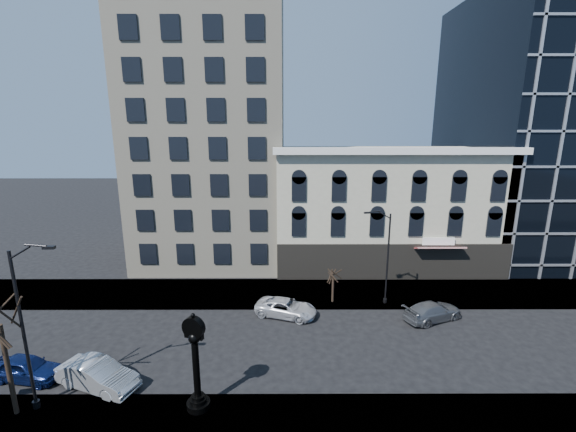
{
  "coord_description": "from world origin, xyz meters",
  "views": [
    {
      "loc": [
        1.92,
        -23.22,
        14.64
      ],
      "look_at": [
        2.0,
        4.0,
        8.0
      ],
      "focal_mm": 24.0,
      "sensor_mm": 36.0,
      "label": 1
    }
  ],
  "objects_px": {
    "street_lamp_near": "(29,285)",
    "car_near_b": "(98,375)",
    "street_clock": "(196,366)",
    "car_near_a": "(26,368)"
  },
  "relations": [
    {
      "from": "street_lamp_near",
      "to": "car_near_b",
      "type": "xyz_separation_m",
      "value": [
        1.76,
        1.72,
        -6.23
      ]
    },
    {
      "from": "street_clock",
      "to": "car_near_b",
      "type": "distance_m",
      "value": 6.53
    },
    {
      "from": "car_near_a",
      "to": "car_near_b",
      "type": "height_order",
      "value": "car_near_b"
    },
    {
      "from": "street_clock",
      "to": "street_lamp_near",
      "type": "bearing_deg",
      "value": -159.95
    },
    {
      "from": "street_lamp_near",
      "to": "car_near_b",
      "type": "relative_size",
      "value": 1.91
    },
    {
      "from": "car_near_a",
      "to": "car_near_b",
      "type": "bearing_deg",
      "value": -90.02
    },
    {
      "from": "car_near_a",
      "to": "street_clock",
      "type": "bearing_deg",
      "value": -93.84
    },
    {
      "from": "car_near_b",
      "to": "street_lamp_near",
      "type": "bearing_deg",
      "value": 155.2
    },
    {
      "from": "street_lamp_near",
      "to": "car_near_a",
      "type": "distance_m",
      "value": 7.32
    },
    {
      "from": "street_clock",
      "to": "car_near_a",
      "type": "relative_size",
      "value": 1.28
    }
  ]
}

